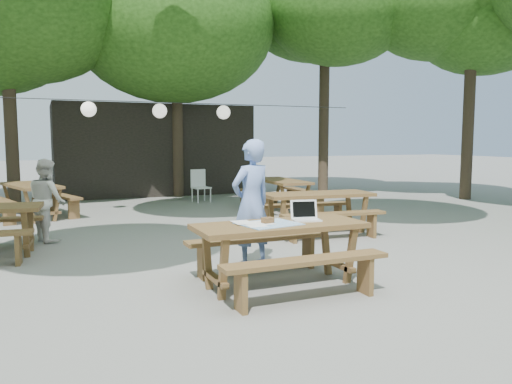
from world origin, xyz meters
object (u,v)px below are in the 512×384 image
object	(u,v)px
plastic_chair	(201,193)
woman	(251,203)
second_person	(47,200)
main_picnic_table	(280,254)

from	to	relation	value
plastic_chair	woman	bearing A→B (deg)	-109.87
woman	second_person	world-z (taller)	woman
second_person	plastic_chair	xyz separation A→B (m)	(3.97, 4.10, -0.45)
main_picnic_table	second_person	xyz separation A→B (m)	(-2.46, 3.94, 0.32)
second_person	plastic_chair	distance (m)	5.73
main_picnic_table	woman	world-z (taller)	woman
main_picnic_table	plastic_chair	distance (m)	8.19
plastic_chair	second_person	bearing A→B (deg)	-142.30
woman	plastic_chair	world-z (taller)	woman
main_picnic_table	plastic_chair	bearing A→B (deg)	79.36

